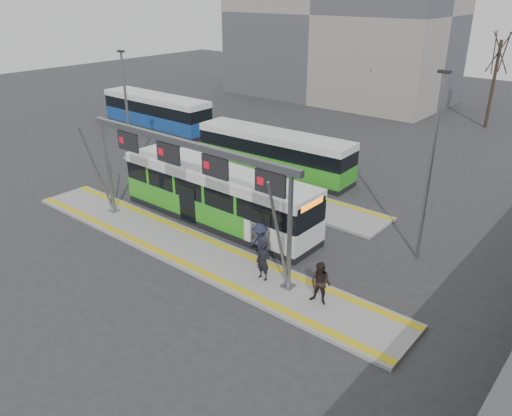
{
  "coord_description": "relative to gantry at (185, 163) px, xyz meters",
  "views": [
    {
      "loc": [
        15.71,
        -14.07,
        11.51
      ],
      "look_at": [
        1.53,
        3.0,
        1.67
      ],
      "focal_mm": 35.0,
      "sensor_mm": 36.0,
      "label": 1
    }
  ],
  "objects": [
    {
      "name": "platform_main",
      "position": [
        0.35,
        -0.25,
        -4.22
      ],
      "size": [
        22.0,
        3.0,
        0.15
      ],
      "primitive_type": "cube",
      "color": "gray",
      "rests_on": "ground"
    },
    {
      "name": "bg_bus_blue",
      "position": [
        -18.41,
        13.46,
        -2.84
      ],
      "size": [
        11.35,
        2.52,
        2.96
      ],
      "rotation": [
        0.0,
        0.0,
        -0.0
      ],
      "color": "black",
      "rests_on": "ground"
    },
    {
      "name": "tactile_second",
      "position": [
        -3.65,
        8.9,
        -4.14
      ],
      "size": [
        20.0,
        0.35,
        0.02
      ],
      "color": "yellow",
      "rests_on": "platform_second"
    },
    {
      "name": "gantry",
      "position": [
        0.0,
        0.0,
        0.0
      ],
      "size": [
        13.0,
        1.68,
        5.2
      ],
      "color": "slate",
      "rests_on": "platform_main"
    },
    {
      "name": "apartment_block",
      "position": [
        -13.65,
        35.75,
        4.91
      ],
      "size": [
        24.5,
        12.5,
        18.4
      ],
      "color": "gray",
      "rests_on": "ground"
    },
    {
      "name": "hero_bus",
      "position": [
        -1.03,
        3.01,
        -2.81
      ],
      "size": [
        11.84,
        2.54,
        3.25
      ],
      "rotation": [
        0.0,
        0.0,
        0.0
      ],
      "color": "black",
      "rests_on": "ground"
    },
    {
      "name": "tree_mid",
      "position": [
        3.87,
        32.52,
        2.14
      ],
      "size": [
        1.4,
        1.4,
        8.49
      ],
      "color": "#382B21",
      "rests_on": "ground"
    },
    {
      "name": "bg_bus_green",
      "position": [
        -3.43,
        11.01,
        -2.92
      ],
      "size": [
        11.29,
        2.88,
        2.8
      ],
      "rotation": [
        0.0,
        0.0,
        0.05
      ],
      "color": "black",
      "rests_on": "ground"
    },
    {
      "name": "passenger_b",
      "position": [
        7.49,
        -0.09,
        -3.26
      ],
      "size": [
        0.96,
        0.8,
        1.77
      ],
      "primitive_type": "imported",
      "rotation": [
        0.0,
        0.0,
        0.16
      ],
      "color": "black",
      "rests_on": "platform_main"
    },
    {
      "name": "tactile_main",
      "position": [
        0.35,
        -0.25,
        -4.14
      ],
      "size": [
        22.0,
        2.65,
        0.02
      ],
      "color": "yellow",
      "rests_on": "platform_main"
    },
    {
      "name": "passenger_c",
      "position": [
        3.71,
        0.82,
        -3.19
      ],
      "size": [
        1.38,
        1.01,
        1.92
      ],
      "primitive_type": "imported",
      "rotation": [
        0.0,
        0.0,
        -0.26
      ],
      "color": "#1F2238",
      "rests_on": "platform_main"
    },
    {
      "name": "platform_second",
      "position": [
        -3.65,
        7.75,
        -4.22
      ],
      "size": [
        20.0,
        3.0,
        0.15
      ],
      "primitive_type": "cube",
      "color": "gray",
      "rests_on": "ground"
    },
    {
      "name": "lamp_east",
      "position": [
        8.86,
        6.08,
        0.2
      ],
      "size": [
        0.5,
        0.25,
        8.5
      ],
      "color": "slate",
      "rests_on": "ground"
    },
    {
      "name": "passenger_a",
      "position": [
        4.66,
        -0.12,
        -3.28
      ],
      "size": [
        0.65,
        0.44,
        1.74
      ],
      "primitive_type": "imported",
      "rotation": [
        0.0,
        0.0,
        -0.04
      ],
      "color": "black",
      "rests_on": "platform_main"
    },
    {
      "name": "ground",
      "position": [
        0.35,
        -0.25,
        -4.3
      ],
      "size": [
        120.0,
        120.0,
        0.0
      ],
      "primitive_type": "plane",
      "color": "#2D2D30",
      "rests_on": "ground"
    },
    {
      "name": "tree_far",
      "position": [
        -23.05,
        32.38,
        1.59
      ],
      "size": [
        1.4,
        1.4,
        7.76
      ],
      "color": "#382B21",
      "rests_on": "ground"
    },
    {
      "name": "lamp_west",
      "position": [
        -11.02,
        5.11,
        -0.09
      ],
      "size": [
        0.5,
        0.25,
        7.93
      ],
      "color": "slate",
      "rests_on": "ground"
    },
    {
      "name": "tree_left",
      "position": [
        -6.3,
        30.52,
        1.39
      ],
      "size": [
        1.4,
        1.4,
        7.51
      ],
      "color": "#382B21",
      "rests_on": "ground"
    }
  ]
}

